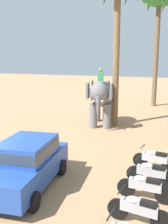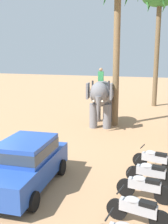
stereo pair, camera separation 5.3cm
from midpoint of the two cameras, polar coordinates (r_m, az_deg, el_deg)
car_sedan_foreground at (r=9.33m, az=-12.40°, el=-10.64°), size 2.36×4.32×1.70m
elephant_with_mahout at (r=17.29m, az=3.96°, el=3.45°), size 2.34×4.01×3.88m
motorcycle_mid_row at (r=7.55m, az=11.98°, el=-20.23°), size 1.80×0.55×0.94m
motorcycle_fourth_in_row at (r=8.73m, az=13.28°, el=-15.65°), size 1.80×0.55×0.94m
motorcycle_far_in_row at (r=9.71m, az=14.62°, el=-12.81°), size 1.80×0.55×0.94m
motorcycle_end_of_row at (r=10.99m, az=15.36°, el=-9.93°), size 1.80×0.55×0.94m
palm_tree_behind_elephant at (r=26.03m, az=16.33°, el=22.26°), size 3.20×3.20×10.82m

